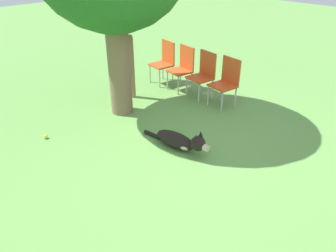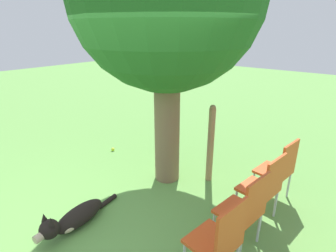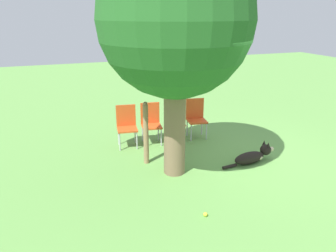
% 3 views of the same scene
% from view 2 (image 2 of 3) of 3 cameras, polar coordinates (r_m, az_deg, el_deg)
% --- Properties ---
extents(ground_plane, '(30.00, 30.00, 0.00)m').
position_cam_2_polar(ground_plane, '(3.79, -12.43, -18.57)').
color(ground_plane, '#609947').
extents(dog, '(0.35, 1.24, 0.40)m').
position_cam_2_polar(dog, '(3.65, -19.94, -18.44)').
color(dog, black).
rests_on(dog, ground_plane).
extents(fence_post, '(0.10, 0.10, 1.29)m').
position_cam_2_polar(fence_post, '(4.20, 9.26, -3.81)').
color(fence_post, '#937551').
rests_on(fence_post, ground_plane).
extents(red_chair_0, '(0.48, 0.49, 0.94)m').
position_cam_2_polar(red_chair_0, '(2.69, 11.30, -22.81)').
color(red_chair_0, '#D14C1E').
rests_on(red_chair_0, ground_plane).
extents(red_chair_1, '(0.48, 0.49, 0.94)m').
position_cam_2_polar(red_chair_1, '(3.10, 16.60, -16.68)').
color(red_chair_1, '#D14C1E').
rests_on(red_chair_1, ground_plane).
extents(red_chair_2, '(0.48, 0.49, 0.94)m').
position_cam_2_polar(red_chair_2, '(3.55, 20.38, -11.95)').
color(red_chair_2, '#D14C1E').
rests_on(red_chair_2, ground_plane).
extents(red_chair_3, '(0.48, 0.49, 0.94)m').
position_cam_2_polar(red_chair_3, '(4.04, 23.19, -8.29)').
color(red_chair_3, '#D14C1E').
rests_on(red_chair_3, ground_plane).
extents(tennis_ball, '(0.07, 0.07, 0.07)m').
position_cam_2_polar(tennis_ball, '(5.50, -11.91, -4.98)').
color(tennis_ball, '#CCE033').
rests_on(tennis_ball, ground_plane).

